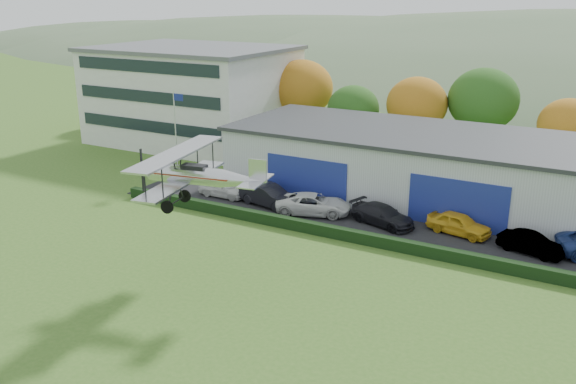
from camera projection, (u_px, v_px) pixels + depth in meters
The scene contains 15 objects.
ground at pixel (218, 364), 27.80m from camera, with size 300.00×300.00×0.00m, color #39631F.
apron at pixel (424, 227), 43.83m from camera, with size 48.00×9.00×0.05m, color black.
hedge at pixel (402, 246), 39.73m from camera, with size 46.00×0.60×0.80m, color black.
hangar at pixel (478, 172), 47.88m from camera, with size 40.60×12.60×5.30m.
office_block at pixel (193, 94), 68.22m from camera, with size 20.60×15.60×10.40m.
flagpole at pixel (176, 127), 53.80m from camera, with size 1.05×0.10×8.00m.
tree_belt at pixel (468, 105), 59.38m from camera, with size 75.70×13.22×10.12m.
distant_hills at pixel (538, 117), 150.08m from camera, with size 430.00×196.00×56.00m.
car_0 at pixel (223, 188), 50.16m from camera, with size 1.67×4.14×1.41m, color silver.
car_1 at pixel (269, 196), 47.95m from camera, with size 1.78×5.10×1.68m, color black.
car_2 at pixel (313, 204), 46.22m from camera, with size 2.58×5.59×1.55m, color silver.
car_3 at pixel (382, 215), 44.13m from camera, with size 2.02×4.97×1.44m, color black.
car_4 at pixel (459, 224), 42.36m from camera, with size 1.78×4.42×1.51m, color gold.
car_5 at pixel (531, 244), 39.21m from camera, with size 1.43×4.11×1.35m, color gray.
biplane at pixel (196, 174), 33.56m from camera, with size 7.63×8.71×3.24m.
Camera 1 is at (14.47, -19.43, 16.02)m, focal length 38.34 mm.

